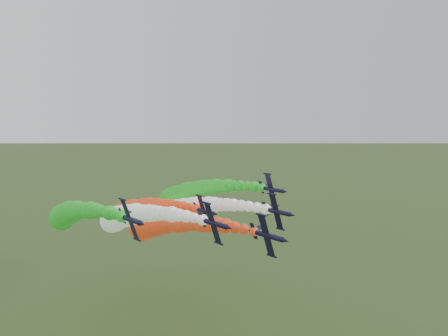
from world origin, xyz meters
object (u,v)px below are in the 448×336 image
Objects in this scene: jet_outer_right at (186,193)px; jet_trail at (134,209)px; jet_inner_left at (124,217)px; jet_lead at (159,226)px; jet_outer_left at (69,215)px; jet_inner_right at (178,210)px.

jet_trail is (-12.86, 10.68, -5.30)m from jet_outer_right.
jet_lead is at bearing -53.01° from jet_inner_left.
jet_trail is (24.67, 10.79, -3.70)m from jet_outer_left.
jet_trail is (7.79, 28.00, -1.43)m from jet_lead.
jet_inner_right is 1.01× the size of jet_outer_left.
jet_trail is (13.52, 20.40, -3.09)m from jet_inner_left.
jet_outer_right is (20.65, 17.33, 3.88)m from jet_lead.
jet_inner_right is 19.08m from jet_trail.
jet_inner_left is 1.01× the size of jet_outer_right.
jet_lead is 1.00× the size of jet_inner_right.
jet_outer_right reaches higher than jet_inner_left.
jet_outer_left is (-29.47, 7.54, 1.49)m from jet_inner_right.
jet_inner_left is 18.46m from jet_inner_right.
jet_outer_right reaches higher than jet_lead.
jet_lead is 24.21m from jet_outer_left.
jet_inner_right is at bearing -136.47° from jet_outer_right.
jet_outer_right reaches higher than jet_inner_right.
jet_outer_right is at bearing 0.18° from jet_outer_left.
jet_outer_left reaches higher than jet_trail.
jet_inner_right reaches higher than jet_lead.
jet_outer_right reaches higher than jet_outer_left.
jet_inner_left is 1.00× the size of jet_outer_left.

